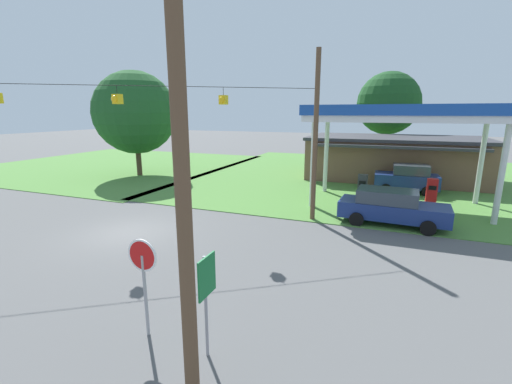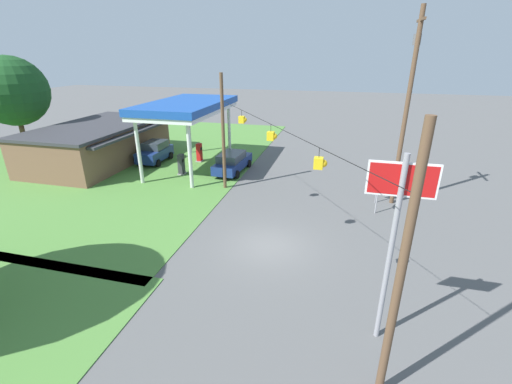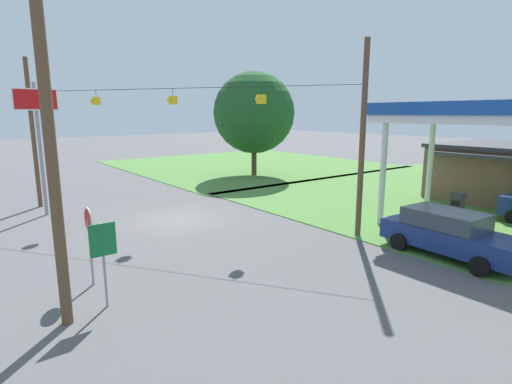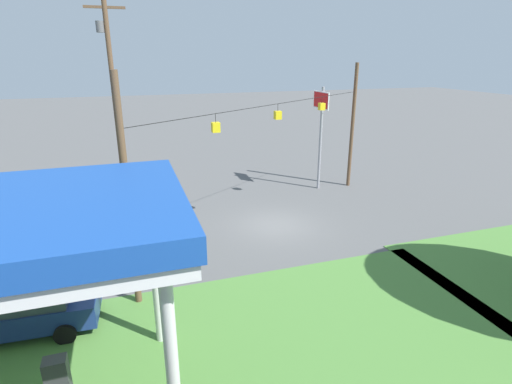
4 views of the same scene
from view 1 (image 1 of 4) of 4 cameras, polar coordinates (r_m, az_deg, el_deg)
name	(u,v)px [view 1 (image 1 of 4)]	position (r m, az deg, el deg)	size (l,w,h in m)	color
ground_plane	(129,233)	(16.76, -20.35, -6.36)	(160.00, 160.00, 0.00)	#565656
grass_verge_station_corner	(421,180)	(30.73, 25.74, 1.82)	(36.00, 28.00, 0.04)	#4C7F38
grass_verge_opposite_corner	(115,165)	(38.87, -22.51, 4.24)	(24.00, 24.00, 0.04)	#4C7F38
gas_station_canopy	(403,115)	(21.18, 23.28, 11.73)	(10.43, 5.59, 5.75)	silver
gas_station_store	(393,158)	(30.36, 21.91, 5.33)	(13.42, 8.05, 3.43)	brown
fuel_pump_near	(362,189)	(21.70, 17.27, 0.47)	(0.71, 0.56, 1.72)	gray
fuel_pump_far	(431,194)	(21.78, 27.18, -0.36)	(0.71, 0.56, 1.72)	gray
car_at_pumps_front	(391,207)	(17.83, 21.61, -2.29)	(5.09, 2.31, 1.73)	navy
car_at_pumps_rear	(407,178)	(25.51, 23.88, 2.12)	(4.11, 2.20, 1.92)	navy
stop_sign_roadside	(143,267)	(8.66, -18.29, -11.73)	(0.80, 0.08, 2.50)	#99999E
route_sign	(207,286)	(7.70, -8.24, -15.30)	(0.10, 0.70, 2.40)	gray
utility_pole_main	(177,25)	(5.85, -13.09, 25.49)	(2.20, 0.44, 11.99)	brown
signal_span_gantry	(120,134)	(15.90, -21.66, 8.93)	(14.97, 10.24, 8.27)	brown
tree_behind_station	(388,103)	(37.81, 21.21, 13.60)	(6.17, 6.17, 9.33)	#4C3828
tree_west_verge	(135,113)	(31.06, -19.50, 12.35)	(6.84, 6.84, 8.75)	#4C3828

